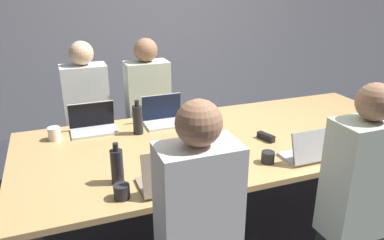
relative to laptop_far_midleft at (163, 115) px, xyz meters
The scene contains 19 objects.
ground_plane 1.01m from the laptop_far_midleft, 50.83° to the right, with size 24.00×24.00×0.00m, color #2D2D38.
curtain_wall 2.08m from the laptop_far_midleft, 78.47° to the left, with size 12.00×0.06×2.80m.
conference_table 0.64m from the laptop_far_midleft, 50.83° to the right, with size 3.22×1.41×0.72m.
laptop_far_midleft is the anchor object (origin of this frame).
person_far_midleft 0.45m from the laptop_far_midleft, 93.27° to the left, with size 0.40×0.24×1.39m.
bottle_far_midleft 0.30m from the laptop_far_midleft, 149.43° to the right, with size 0.08×0.08×0.28m.
laptop_near_midright 1.25m from the laptop_far_midleft, 54.47° to the right, with size 0.32×0.23×0.23m.
person_near_midright 1.65m from the laptop_far_midleft, 63.04° to the right, with size 0.40×0.24×1.38m.
cup_near_midright 1.05m from the laptop_far_midleft, 64.76° to the right, with size 0.09×0.09×0.08m.
laptop_near_right 1.65m from the laptop_far_midleft, 36.80° to the right, with size 0.35×0.24×0.24m.
cup_near_right 1.44m from the laptop_far_midleft, 43.69° to the right, with size 0.09×0.09×0.09m.
laptop_far_left 0.59m from the laptop_far_midleft, behind, with size 0.36×0.23×0.23m.
person_far_left 0.77m from the laptop_far_midleft, 140.37° to the left, with size 0.40×0.24×1.38m.
cup_far_left 0.89m from the laptop_far_midleft, behind, with size 0.10×0.10×0.10m.
laptop_near_left 1.09m from the laptop_far_midleft, 105.16° to the right, with size 0.33×0.27×0.27m.
person_near_left 1.46m from the laptop_far_midleft, 99.78° to the right, with size 0.40×0.24×1.39m.
cup_near_left 1.18m from the laptop_far_midleft, 117.99° to the right, with size 0.09×0.09×0.09m.
bottle_near_left 1.02m from the laptop_far_midleft, 122.24° to the right, with size 0.08×0.08×0.26m.
stapler 0.89m from the laptop_far_midleft, 44.47° to the right, with size 0.09×0.16×0.05m.
Camera 1 is at (-1.22, -2.40, 1.89)m, focal length 35.00 mm.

